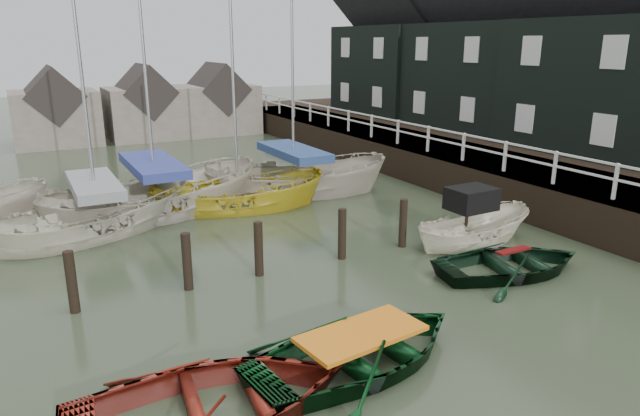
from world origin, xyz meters
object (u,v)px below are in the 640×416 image
rowboat_dkgreen (511,273)px  sailboat_a (99,230)px  sailboat_c (239,208)px  sailboat_b (157,213)px  rowboat_green (361,366)px  sailboat_d (294,191)px  motorboat (473,239)px

rowboat_dkgreen → sailboat_a: bearing=57.1°
sailboat_c → sailboat_a: bearing=110.4°
sailboat_b → rowboat_green: bearing=177.4°
rowboat_green → sailboat_d: size_ratio=0.36×
rowboat_dkgreen → sailboat_c: (-4.00, 8.82, 0.01)m
rowboat_green → sailboat_a: sailboat_a is taller
motorboat → sailboat_b: 10.37m
sailboat_c → rowboat_dkgreen: bearing=-140.8°
sailboat_b → sailboat_d: 5.36m
sailboat_b → sailboat_c: size_ratio=1.25×
sailboat_c → sailboat_d: sailboat_d is taller
sailboat_d → sailboat_c: bearing=134.5°
rowboat_green → sailboat_d: bearing=-27.1°
sailboat_a → sailboat_d: bearing=-100.9°
sailboat_c → sailboat_b: bearing=92.6°
sailboat_b → sailboat_d: bearing=-93.7°
motorboat → sailboat_a: size_ratio=0.34×
motorboat → sailboat_b: sailboat_b is taller
motorboat → sailboat_d: 7.90m
rowboat_green → sailboat_d: sailboat_d is taller
rowboat_dkgreen → motorboat: size_ratio=0.99×
motorboat → sailboat_c: size_ratio=0.41×
sailboat_d → sailboat_a: bearing=125.2°
sailboat_a → sailboat_d: (7.34, 1.44, -0.00)m
sailboat_b → sailboat_c: sailboat_b is taller
sailboat_b → sailboat_c: (2.70, -0.58, -0.05)m
rowboat_dkgreen → sailboat_d: 9.89m
rowboat_dkgreen → sailboat_b: bearing=46.5°
sailboat_a → sailboat_c: 4.72m
motorboat → sailboat_b: (-7.44, 7.22, -0.05)m
sailboat_c → sailboat_d: size_ratio=0.81×
rowboat_green → sailboat_b: sailboat_b is taller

